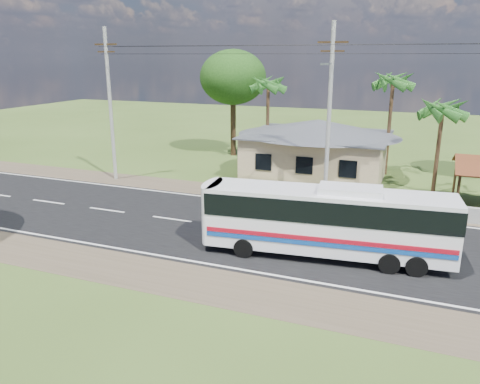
# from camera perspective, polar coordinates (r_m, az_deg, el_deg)

# --- Properties ---
(ground) EXTENTS (120.00, 120.00, 0.00)m
(ground) POSITION_cam_1_polar(r_m,az_deg,el_deg) (25.38, 0.63, -4.60)
(ground) COLOR #364D1B
(ground) RESTS_ON ground
(road) EXTENTS (120.00, 16.00, 0.03)m
(road) POSITION_cam_1_polar(r_m,az_deg,el_deg) (25.38, 0.63, -4.58)
(road) COLOR black
(road) RESTS_ON ground
(house) EXTENTS (12.40, 10.00, 5.00)m
(house) POSITION_cam_1_polar(r_m,az_deg,el_deg) (36.51, 9.41, 5.99)
(house) COLOR tan
(house) RESTS_ON ground
(utility_poles) EXTENTS (32.80, 2.22, 11.00)m
(utility_poles) POSITION_cam_1_polar(r_m,az_deg,el_deg) (29.41, 10.18, 9.65)
(utility_poles) COLOR #9E9E99
(utility_poles) RESTS_ON ground
(palm_near) EXTENTS (2.80, 2.80, 6.70)m
(palm_near) POSITION_cam_1_polar(r_m,az_deg,el_deg) (33.37, 23.49, 9.24)
(palm_near) COLOR #47301E
(palm_near) RESTS_ON ground
(palm_mid) EXTENTS (2.80, 2.80, 8.20)m
(palm_mid) POSITION_cam_1_polar(r_m,az_deg,el_deg) (37.80, 18.17, 12.66)
(palm_mid) COLOR #47301E
(palm_mid) RESTS_ON ground
(palm_far) EXTENTS (2.80, 2.80, 7.70)m
(palm_far) POSITION_cam_1_polar(r_m,az_deg,el_deg) (40.20, 3.46, 12.91)
(palm_far) COLOR #47301E
(palm_far) RESTS_ON ground
(tree_behind_house) EXTENTS (6.00, 6.00, 9.61)m
(tree_behind_house) POSITION_cam_1_polar(r_m,az_deg,el_deg) (43.42, -0.86, 13.77)
(tree_behind_house) COLOR #47301E
(tree_behind_house) RESTS_ON ground
(coach_bus) EXTENTS (11.36, 3.59, 3.47)m
(coach_bus) POSITION_cam_1_polar(r_m,az_deg,el_deg) (21.77, 10.68, -2.96)
(coach_bus) COLOR silver
(coach_bus) RESTS_ON ground
(motorcycle) EXTENTS (1.86, 1.27, 0.93)m
(motorcycle) POSITION_cam_1_polar(r_m,az_deg,el_deg) (30.30, 4.12, -0.20)
(motorcycle) COLOR black
(motorcycle) RESTS_ON ground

